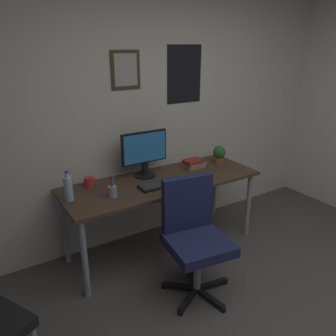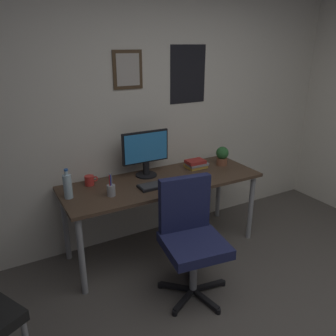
{
  "view_description": "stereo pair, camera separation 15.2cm",
  "coord_description": "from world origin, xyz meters",
  "px_view_note": "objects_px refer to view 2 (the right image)",
  "views": [
    {
      "loc": [
        -1.65,
        -0.73,
        1.91
      ],
      "look_at": [
        -0.17,
        1.64,
        0.88
      ],
      "focal_mm": 35.89,
      "sensor_mm": 36.0,
      "label": 1
    },
    {
      "loc": [
        -1.52,
        -0.81,
        1.91
      ],
      "look_at": [
        -0.17,
        1.64,
        0.88
      ],
      "focal_mm": 35.89,
      "sensor_mm": 36.0,
      "label": 2
    }
  ],
  "objects_px": {
    "pen_cup": "(111,190)",
    "office_chair": "(190,232)",
    "computer_mouse": "(190,178)",
    "monitor": "(146,152)",
    "coffee_mug_near": "(90,180)",
    "water_bottle": "(68,186)",
    "keyboard": "(162,184)",
    "book_stack_left": "(196,164)",
    "potted_plant": "(222,155)"
  },
  "relations": [
    {
      "from": "pen_cup",
      "to": "office_chair",
      "type": "bearing_deg",
      "value": -49.85
    },
    {
      "from": "computer_mouse",
      "to": "pen_cup",
      "type": "relative_size",
      "value": 0.55
    },
    {
      "from": "monitor",
      "to": "coffee_mug_near",
      "type": "xyz_separation_m",
      "value": [
        -0.54,
        0.04,
        -0.2
      ]
    },
    {
      "from": "office_chair",
      "to": "monitor",
      "type": "xyz_separation_m",
      "value": [
        0.0,
        0.8,
        0.44
      ]
    },
    {
      "from": "monitor",
      "to": "water_bottle",
      "type": "xyz_separation_m",
      "value": [
        -0.77,
        -0.14,
        -0.13
      ]
    },
    {
      "from": "office_chair",
      "to": "monitor",
      "type": "distance_m",
      "value": 0.91
    },
    {
      "from": "computer_mouse",
      "to": "pen_cup",
      "type": "height_order",
      "value": "pen_cup"
    },
    {
      "from": "pen_cup",
      "to": "water_bottle",
      "type": "bearing_deg",
      "value": 158.18
    },
    {
      "from": "keyboard",
      "to": "water_bottle",
      "type": "relative_size",
      "value": 1.7
    },
    {
      "from": "monitor",
      "to": "water_bottle",
      "type": "relative_size",
      "value": 1.82
    },
    {
      "from": "monitor",
      "to": "book_stack_left",
      "type": "xyz_separation_m",
      "value": [
        0.54,
        -0.05,
        -0.2
      ]
    },
    {
      "from": "potted_plant",
      "to": "pen_cup",
      "type": "bearing_deg",
      "value": -172.5
    },
    {
      "from": "keyboard",
      "to": "potted_plant",
      "type": "distance_m",
      "value": 0.83
    },
    {
      "from": "monitor",
      "to": "keyboard",
      "type": "height_order",
      "value": "monitor"
    },
    {
      "from": "book_stack_left",
      "to": "office_chair",
      "type": "bearing_deg",
      "value": -125.69
    },
    {
      "from": "keyboard",
      "to": "coffee_mug_near",
      "type": "distance_m",
      "value": 0.64
    },
    {
      "from": "monitor",
      "to": "coffee_mug_near",
      "type": "height_order",
      "value": "monitor"
    },
    {
      "from": "keyboard",
      "to": "book_stack_left",
      "type": "height_order",
      "value": "book_stack_left"
    },
    {
      "from": "water_bottle",
      "to": "potted_plant",
      "type": "bearing_deg",
      "value": 1.41
    },
    {
      "from": "computer_mouse",
      "to": "coffee_mug_near",
      "type": "relative_size",
      "value": 0.91
    },
    {
      "from": "keyboard",
      "to": "computer_mouse",
      "type": "bearing_deg",
      "value": -0.81
    },
    {
      "from": "computer_mouse",
      "to": "water_bottle",
      "type": "bearing_deg",
      "value": 172.5
    },
    {
      "from": "coffee_mug_near",
      "to": "potted_plant",
      "type": "height_order",
      "value": "potted_plant"
    },
    {
      "from": "monitor",
      "to": "coffee_mug_near",
      "type": "distance_m",
      "value": 0.57
    },
    {
      "from": "computer_mouse",
      "to": "potted_plant",
      "type": "bearing_deg",
      "value": 20.0
    },
    {
      "from": "pen_cup",
      "to": "book_stack_left",
      "type": "bearing_deg",
      "value": 12.71
    },
    {
      "from": "water_bottle",
      "to": "coffee_mug_near",
      "type": "xyz_separation_m",
      "value": [
        0.23,
        0.18,
        -0.06
      ]
    },
    {
      "from": "water_bottle",
      "to": "office_chair",
      "type": "bearing_deg",
      "value": -40.62
    },
    {
      "from": "water_bottle",
      "to": "monitor",
      "type": "bearing_deg",
      "value": 10.54
    },
    {
      "from": "water_bottle",
      "to": "coffee_mug_near",
      "type": "height_order",
      "value": "water_bottle"
    },
    {
      "from": "monitor",
      "to": "coffee_mug_near",
      "type": "relative_size",
      "value": 3.81
    },
    {
      "from": "monitor",
      "to": "office_chair",
      "type": "bearing_deg",
      "value": -90.16
    },
    {
      "from": "keyboard",
      "to": "pen_cup",
      "type": "height_order",
      "value": "pen_cup"
    },
    {
      "from": "pen_cup",
      "to": "coffee_mug_near",
      "type": "bearing_deg",
      "value": 106.36
    },
    {
      "from": "office_chair",
      "to": "potted_plant",
      "type": "distance_m",
      "value": 1.12
    },
    {
      "from": "monitor",
      "to": "keyboard",
      "type": "xyz_separation_m",
      "value": [
        0.02,
        -0.28,
        -0.23
      ]
    },
    {
      "from": "computer_mouse",
      "to": "potted_plant",
      "type": "height_order",
      "value": "potted_plant"
    },
    {
      "from": "computer_mouse",
      "to": "potted_plant",
      "type": "distance_m",
      "value": 0.54
    },
    {
      "from": "water_bottle",
      "to": "coffee_mug_near",
      "type": "distance_m",
      "value": 0.3
    },
    {
      "from": "water_bottle",
      "to": "pen_cup",
      "type": "relative_size",
      "value": 1.26
    },
    {
      "from": "monitor",
      "to": "potted_plant",
      "type": "distance_m",
      "value": 0.84
    },
    {
      "from": "potted_plant",
      "to": "book_stack_left",
      "type": "xyz_separation_m",
      "value": [
        -0.28,
        0.06,
        -0.06
      ]
    },
    {
      "from": "water_bottle",
      "to": "pen_cup",
      "type": "height_order",
      "value": "water_bottle"
    },
    {
      "from": "coffee_mug_near",
      "to": "pen_cup",
      "type": "distance_m",
      "value": 0.32
    },
    {
      "from": "computer_mouse",
      "to": "pen_cup",
      "type": "distance_m",
      "value": 0.77
    },
    {
      "from": "office_chair",
      "to": "computer_mouse",
      "type": "xyz_separation_m",
      "value": [
        0.32,
        0.51,
        0.22
      ]
    },
    {
      "from": "monitor",
      "to": "keyboard",
      "type": "bearing_deg",
      "value": -85.87
    },
    {
      "from": "pen_cup",
      "to": "book_stack_left",
      "type": "height_order",
      "value": "pen_cup"
    },
    {
      "from": "office_chair",
      "to": "keyboard",
      "type": "relative_size",
      "value": 2.21
    },
    {
      "from": "pen_cup",
      "to": "book_stack_left",
      "type": "distance_m",
      "value": 1.01
    }
  ]
}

